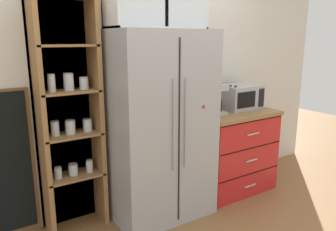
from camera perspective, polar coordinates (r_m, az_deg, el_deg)
name	(u,v)px	position (r m, az deg, el deg)	size (l,w,h in m)	color
ground_plane	(161,212)	(3.36, -1.23, -16.40)	(10.82, 10.82, 0.00)	olive
wall_back_cream	(139,78)	(3.29, -5.04, 6.44)	(5.11, 0.10, 2.55)	silver
refrigerator	(159,126)	(3.05, -1.58, -1.83)	(0.93, 0.67, 1.74)	#ADAFB5
pantry_shelf_column	(68,114)	(2.94, -16.96, 0.27)	(0.55, 0.30, 2.02)	brown
counter_cabinet	(230,150)	(3.74, 10.78, -5.89)	(0.91, 0.64, 0.90)	red
microwave	(240,97)	(3.73, 12.32, 3.17)	(0.44, 0.33, 0.26)	#ADAFB5
coffee_maker	(214,99)	(3.42, 8.02, 2.88)	(0.17, 0.20, 0.31)	#B7B7BC
mug_cream	(230,106)	(3.64, 10.78, 1.58)	(0.12, 0.09, 0.09)	silver
bottle_green	(230,99)	(3.63, 10.73, 2.80)	(0.06, 0.06, 0.28)	#285B33
bottle_amber	(235,100)	(3.57, 11.55, 2.64)	(0.07, 0.07, 0.28)	brown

